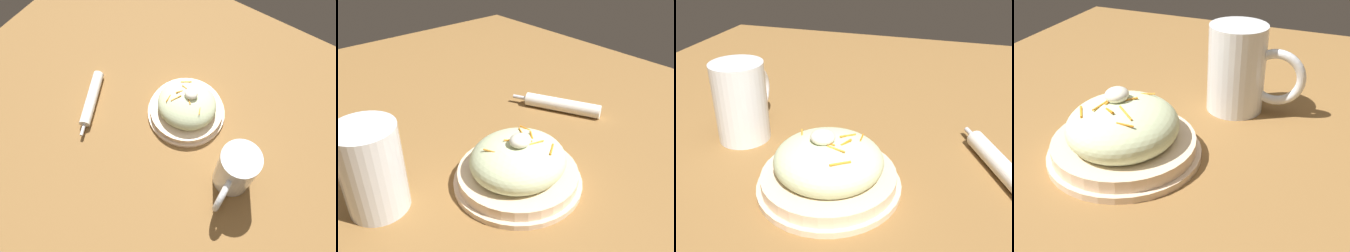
% 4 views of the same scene
% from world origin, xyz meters
% --- Properties ---
extents(ground_plane, '(1.43, 1.43, 0.00)m').
position_xyz_m(ground_plane, '(0.00, 0.00, 0.00)').
color(ground_plane, olive).
extents(salad_plate, '(0.23, 0.23, 0.11)m').
position_xyz_m(salad_plate, '(-0.01, -0.22, 0.04)').
color(salad_plate, beige).
rests_on(salad_plate, ground_plane).
extents(beer_mug, '(0.10, 0.17, 0.15)m').
position_xyz_m(beer_mug, '(-0.22, -0.11, 0.07)').
color(beer_mug, white).
rests_on(beer_mug, ground_plane).
extents(napkin_roll, '(0.12, 0.20, 0.03)m').
position_xyz_m(napkin_roll, '(0.25, -0.09, 0.02)').
color(napkin_roll, white).
rests_on(napkin_roll, ground_plane).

